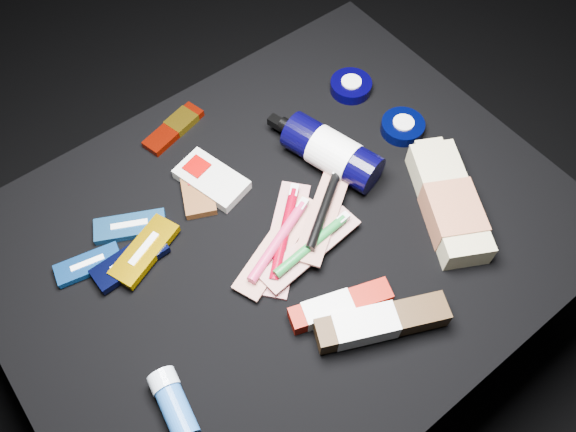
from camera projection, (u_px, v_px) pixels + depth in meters
ground at (286, 313)px, 1.33m from camera, size 3.00×3.00×0.00m
cloth_table at (285, 278)px, 1.15m from camera, size 0.98×0.78×0.40m
luna_bar_0 at (130, 226)px, 0.98m from camera, size 0.13×0.10×0.02m
luna_bar_1 at (89, 265)px, 0.94m from camera, size 0.11×0.06×0.01m
luna_bar_2 at (130, 261)px, 0.94m from camera, size 0.13×0.05×0.02m
luna_bar_3 at (145, 251)px, 0.94m from camera, size 0.14×0.10×0.02m
clif_bar_0 at (198, 190)px, 1.02m from camera, size 0.09×0.11×0.02m
clif_bar_1 at (209, 178)px, 1.03m from camera, size 0.10×0.15×0.02m
power_bar at (176, 126)px, 1.09m from camera, size 0.14×0.07×0.02m
lotion_bottle at (332, 152)px, 1.02m from camera, size 0.12×0.24×0.08m
cream_tin_upper at (351, 86)px, 1.14m from camera, size 0.08×0.08×0.03m
cream_tin_lower at (403, 127)px, 1.09m from camera, size 0.08×0.08×0.03m
bodywash_bottle at (449, 204)px, 0.98m from camera, size 0.18×0.25×0.05m
deodorant_stick at (173, 403)px, 0.81m from camera, size 0.06×0.11×0.04m
toothbrush_pack_0 at (285, 234)px, 0.97m from camera, size 0.21×0.19×0.03m
toothbrush_pack_1 at (279, 242)px, 0.95m from camera, size 0.22×0.13×0.02m
toothbrush_pack_2 at (312, 246)px, 0.94m from camera, size 0.20×0.06×0.02m
toothbrush_pack_3 at (325, 209)px, 0.97m from camera, size 0.20×0.16×0.02m
toothpaste_carton_red at (336, 307)px, 0.89m from camera, size 0.17×0.09×0.03m
toothpaste_carton_green at (376, 324)px, 0.87m from camera, size 0.21×0.13×0.04m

